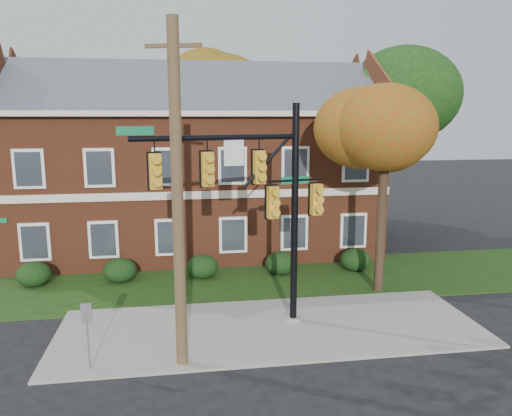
{
  "coord_description": "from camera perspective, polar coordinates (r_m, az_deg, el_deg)",
  "views": [
    {
      "loc": [
        -2.88,
        -14.38,
        7.03
      ],
      "look_at": [
        -0.19,
        3.0,
        3.76
      ],
      "focal_mm": 35.0,
      "sensor_mm": 36.0,
      "label": 1
    }
  ],
  "objects": [
    {
      "name": "tree_right_rear",
      "position": [
        29.82,
        15.72,
        12.24
      ],
      "size": [
        6.3,
        5.95,
        10.62
      ],
      "color": "black",
      "rests_on": "ground"
    },
    {
      "name": "hedge_right",
      "position": [
        22.49,
        2.84,
        -6.3
      ],
      "size": [
        1.4,
        1.26,
        1.05
      ],
      "primitive_type": "ellipsoid",
      "color": "black",
      "rests_on": "ground"
    },
    {
      "name": "ground",
      "position": [
        16.27,
        2.37,
        -15.1
      ],
      "size": [
        120.0,
        120.0,
        0.0
      ],
      "primitive_type": "plane",
      "color": "black",
      "rests_on": "ground"
    },
    {
      "name": "traffic_signal",
      "position": [
        15.96,
        0.16,
        1.81
      ],
      "size": [
        6.53,
        1.65,
        7.43
      ],
      "rotation": [
        0.0,
        0.0,
        0.22
      ],
      "color": "gray",
      "rests_on": "ground"
    },
    {
      "name": "tree_far_rear",
      "position": [
        34.29,
        -5.21,
        13.52
      ],
      "size": [
        6.84,
        6.46,
        11.52
      ],
      "color": "black",
      "rests_on": "ground"
    },
    {
      "name": "utility_pole",
      "position": [
        13.56,
        -8.96,
        1.05
      ],
      "size": [
        1.45,
        0.53,
        9.52
      ],
      "rotation": [
        0.0,
        0.0,
        -0.29
      ],
      "color": "brown",
      "rests_on": "ground"
    },
    {
      "name": "hedge_center",
      "position": [
        22.08,
        -6.15,
        -6.67
      ],
      "size": [
        1.4,
        1.26,
        1.05
      ],
      "primitive_type": "ellipsoid",
      "color": "black",
      "rests_on": "ground"
    },
    {
      "name": "apartment_building",
      "position": [
        26.43,
        -6.89,
        6.02
      ],
      "size": [
        18.8,
        8.8,
        9.74
      ],
      "color": "brown",
      "rests_on": "ground"
    },
    {
      "name": "hedge_far_left",
      "position": [
        22.89,
        -24.07,
        -6.93
      ],
      "size": [
        1.4,
        1.26,
        1.05
      ],
      "primitive_type": "ellipsoid",
      "color": "black",
      "rests_on": "ground"
    },
    {
      "name": "sidewalk",
      "position": [
        17.14,
        1.71,
        -13.56
      ],
      "size": [
        14.0,
        5.0,
        0.08
      ],
      "primitive_type": "cube",
      "color": "gray",
      "rests_on": "ground"
    },
    {
      "name": "sign_post",
      "position": [
        14.79,
        -18.74,
        -12.62
      ],
      "size": [
        0.29,
        0.06,
        2.0
      ],
      "rotation": [
        0.0,
        0.0,
        0.02
      ],
      "color": "slate",
      "rests_on": "ground"
    },
    {
      "name": "tree_near_right",
      "position": [
        19.97,
        15.36,
        9.12
      ],
      "size": [
        4.5,
        4.25,
        8.58
      ],
      "color": "black",
      "rests_on": "ground"
    },
    {
      "name": "hedge_far_right",
      "position": [
        23.43,
        11.3,
        -5.81
      ],
      "size": [
        1.4,
        1.26,
        1.05
      ],
      "primitive_type": "ellipsoid",
      "color": "black",
      "rests_on": "ground"
    },
    {
      "name": "hedge_left",
      "position": [
        22.22,
        -15.27,
        -6.89
      ],
      "size": [
        1.4,
        1.26,
        1.05
      ],
      "primitive_type": "ellipsoid",
      "color": "black",
      "rests_on": "ground"
    },
    {
      "name": "grass_strip",
      "position": [
        21.74,
        -0.71,
        -8.28
      ],
      "size": [
        30.0,
        6.0,
        0.04
      ],
      "primitive_type": "cube",
      "color": "#193811",
      "rests_on": "ground"
    }
  ]
}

